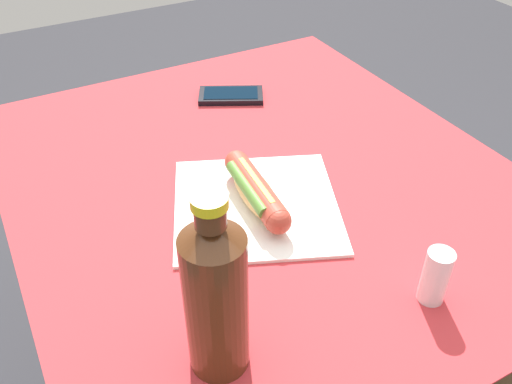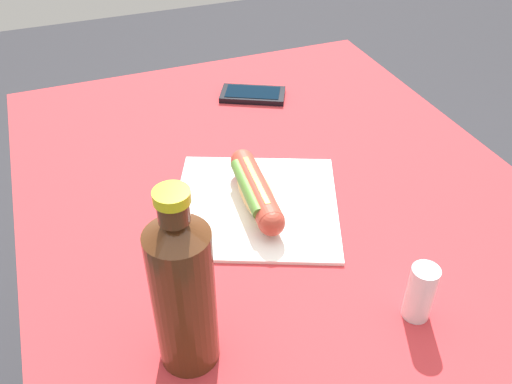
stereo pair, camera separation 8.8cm
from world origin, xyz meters
name	(u,v)px [view 1 (the left image)]	position (x,y,z in m)	size (l,w,h in m)	color
dining_table	(262,241)	(0.00, 0.00, 0.61)	(0.97, 0.84, 0.77)	brown
paper_wrapper	(256,205)	(-0.07, 0.05, 0.77)	(0.26, 0.26, 0.01)	white
hot_dog	(255,191)	(-0.07, 0.05, 0.80)	(0.21, 0.06, 0.05)	tan
cell_phone	(231,95)	(0.28, -0.08, 0.77)	(0.13, 0.15, 0.01)	black
soda_bottle	(216,297)	(-0.31, 0.23, 0.88)	(0.07, 0.07, 0.25)	#4C2814
salt_shaker	(436,276)	(-0.35, -0.07, 0.81)	(0.04, 0.04, 0.08)	silver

